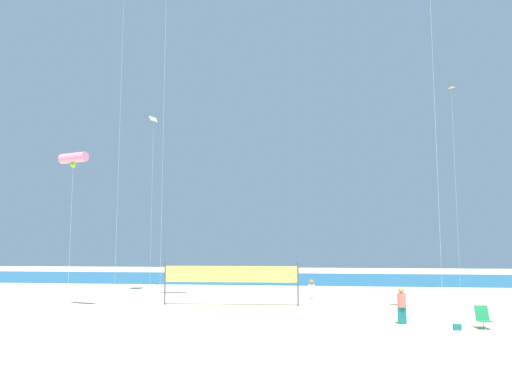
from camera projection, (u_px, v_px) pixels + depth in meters
ground_plane at (253, 335)px, 18.32m from camera, size 120.00×120.00×0.00m
ocean_band at (297, 278)px, 51.27m from camera, size 120.00×20.00×0.01m
beachgoer_white_shirt at (312, 294)px, 25.61m from camera, size 0.36×0.36×1.56m
beachgoer_coral_shirt at (402, 304)px, 20.93m from camera, size 0.35×0.35×1.54m
folding_beach_chair at (483, 317)px, 19.71m from camera, size 0.52×0.65×0.89m
volleyball_net at (231, 276)px, 27.62m from camera, size 7.59×0.42×2.40m
beach_handbag at (457, 327)px, 19.26m from camera, size 0.30×0.15×0.24m
kite_white_diamond at (154, 121)px, 39.11m from camera, size 0.92×0.92×13.63m
kite_orange_diamond at (451, 94)px, 37.02m from camera, size 0.69×0.70×15.35m
kite_pink_tube at (73, 158)px, 26.77m from camera, size 1.81×1.07×8.34m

